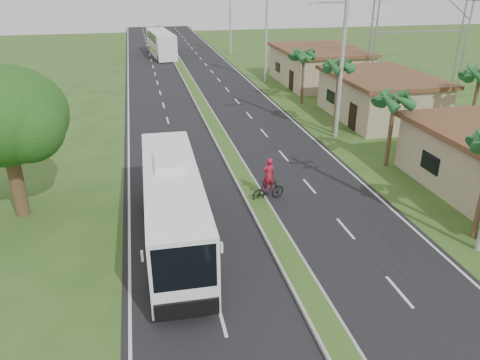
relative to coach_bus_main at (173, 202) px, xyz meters
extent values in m
plane|color=#2D4E1C|center=(4.62, -5.63, -2.03)|extent=(180.00, 180.00, 0.00)
cube|color=black|center=(4.62, 14.37, -2.02)|extent=(14.00, 160.00, 0.02)
cube|color=gray|center=(4.62, 14.37, -1.94)|extent=(1.20, 160.00, 0.17)
cube|color=#2D4E1C|center=(4.62, 14.37, -1.85)|extent=(0.95, 160.00, 0.02)
cube|color=silver|center=(-2.08, 14.37, -2.03)|extent=(0.12, 160.00, 0.01)
cube|color=silver|center=(11.32, 14.37, -2.03)|extent=(0.12, 160.00, 0.01)
cube|color=#9F876B|center=(18.62, 16.37, -0.36)|extent=(7.00, 10.00, 3.35)
cube|color=#4E341B|center=(18.62, 16.37, 1.48)|extent=(7.60, 10.60, 0.32)
cube|color=#9F876B|center=(18.62, 30.37, -0.28)|extent=(8.00, 11.00, 3.50)
cube|color=#4E341B|center=(18.62, 30.37, 1.63)|extent=(8.60, 11.60, 0.32)
cylinder|color=#473321|center=(14.02, 6.37, 0.27)|extent=(0.26, 0.26, 4.60)
cylinder|color=#473321|center=(13.42, 13.37, 0.67)|extent=(0.26, 0.26, 5.40)
cylinder|color=#473321|center=(13.92, 22.37, 0.37)|extent=(0.26, 0.26, 4.80)
cylinder|color=#473321|center=(22.12, 9.37, 0.57)|extent=(0.26, 0.26, 5.20)
cylinder|color=#473321|center=(-7.38, 4.37, -0.03)|extent=(0.70, 0.70, 4.00)
ellipsoid|color=#144312|center=(-7.38, 4.37, 3.17)|extent=(6.00, 6.00, 4.68)
sphere|color=#144312|center=(-6.18, 3.37, 2.87)|extent=(3.40, 3.40, 3.40)
cylinder|color=gray|center=(13.12, 12.37, 3.97)|extent=(0.28, 0.28, 12.00)
cube|color=gray|center=(11.92, 12.37, 7.47)|extent=(2.40, 0.10, 0.10)
cylinder|color=gray|center=(13.12, 32.37, 3.47)|extent=(0.28, 0.28, 11.00)
cylinder|color=gray|center=(13.12, 52.37, 3.22)|extent=(0.28, 0.28, 10.50)
cylinder|color=gray|center=(21.62, 23.87, 3.97)|extent=(0.18, 0.18, 12.00)
cylinder|color=gray|center=(31.62, 23.87, 3.97)|extent=(0.18, 0.18, 12.00)
cylinder|color=gray|center=(21.62, 24.87, 3.97)|extent=(0.18, 0.18, 12.00)
cylinder|color=gray|center=(31.62, 24.87, 3.97)|extent=(0.18, 0.18, 12.00)
cube|color=gray|center=(26.62, 24.37, 3.97)|extent=(10.00, 0.14, 0.14)
cube|color=white|center=(0.00, -0.05, -0.10)|extent=(2.57, 11.46, 3.00)
cube|color=black|center=(0.01, 0.52, 0.56)|extent=(2.58, 9.17, 1.20)
cube|color=black|center=(-0.10, -5.70, 0.38)|extent=(2.14, 0.18, 1.68)
cube|color=#AE0E18|center=(-0.02, -1.19, -0.70)|extent=(2.51, 4.99, 0.52)
cube|color=yellow|center=(0.00, 0.23, -0.94)|extent=(2.48, 2.90, 0.24)
cube|color=white|center=(0.02, 1.09, 1.53)|extent=(1.37, 2.31, 0.27)
cylinder|color=black|center=(-1.14, -3.65, -1.54)|extent=(0.32, 0.99, 0.99)
cylinder|color=black|center=(1.01, -3.69, -1.54)|extent=(0.32, 0.99, 0.99)
cylinder|color=black|center=(-1.02, 3.01, -1.54)|extent=(0.32, 0.99, 0.99)
cylinder|color=black|center=(1.13, 2.97, -1.54)|extent=(0.32, 0.99, 0.99)
cube|color=white|center=(2.82, 52.40, -0.19)|extent=(3.66, 12.27, 3.36)
cube|color=black|center=(2.78, 52.92, 0.82)|extent=(3.44, 9.13, 1.14)
cube|color=orange|center=(2.91, 51.35, -0.83)|extent=(3.17, 5.99, 0.37)
cylinder|color=black|center=(2.10, 47.32, -1.53)|extent=(0.40, 1.03, 1.01)
cylinder|color=black|center=(4.40, 47.52, -1.53)|extent=(0.40, 1.03, 1.01)
cylinder|color=black|center=(1.28, 56.75, -1.53)|extent=(0.40, 1.03, 1.01)
cylinder|color=black|center=(3.59, 56.95, -1.53)|extent=(0.40, 1.03, 1.01)
imported|color=black|center=(5.31, 3.21, -1.46)|extent=(1.97, 0.95, 1.14)
imported|color=maroon|center=(5.31, 3.21, -0.54)|extent=(0.77, 0.59, 1.88)
camera|label=1|loc=(-1.09, -18.72, 9.30)|focal=35.00mm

